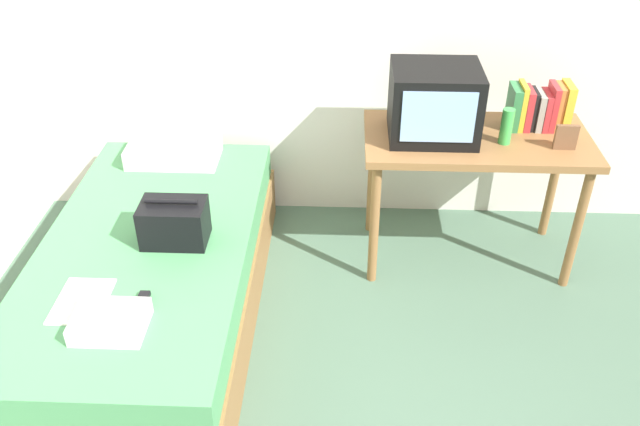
# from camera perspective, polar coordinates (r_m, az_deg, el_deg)

# --- Properties ---
(wall_back) EXTENTS (5.20, 0.10, 2.60)m
(wall_back) POSITION_cam_1_polar(r_m,az_deg,el_deg) (3.77, 3.58, 17.70)
(wall_back) COLOR silver
(wall_back) RESTS_ON ground
(bed) EXTENTS (1.00, 2.00, 0.49)m
(bed) POSITION_cam_1_polar(r_m,az_deg,el_deg) (3.39, -14.10, -5.64)
(bed) COLOR olive
(bed) RESTS_ON ground
(desk) EXTENTS (1.16, 0.60, 0.76)m
(desk) POSITION_cam_1_polar(r_m,az_deg,el_deg) (3.59, 13.14, 5.01)
(desk) COLOR olive
(desk) RESTS_ON ground
(tv) EXTENTS (0.44, 0.39, 0.36)m
(tv) POSITION_cam_1_polar(r_m,az_deg,el_deg) (3.43, 9.73, 9.28)
(tv) COLOR black
(tv) RESTS_ON desk
(water_bottle) EXTENTS (0.06, 0.06, 0.18)m
(water_bottle) POSITION_cam_1_polar(r_m,az_deg,el_deg) (3.47, 15.65, 7.14)
(water_bottle) COLOR green
(water_bottle) RESTS_ON desk
(book_row) EXTENTS (0.31, 0.16, 0.24)m
(book_row) POSITION_cam_1_polar(r_m,az_deg,el_deg) (3.67, 18.22, 8.56)
(book_row) COLOR #337F47
(book_row) RESTS_ON desk
(picture_frame) EXTENTS (0.11, 0.02, 0.13)m
(picture_frame) POSITION_cam_1_polar(r_m,az_deg,el_deg) (3.51, 20.28, 6.09)
(picture_frame) COLOR brown
(picture_frame) RESTS_ON desk
(pillow) EXTENTS (0.50, 0.29, 0.10)m
(pillow) POSITION_cam_1_polar(r_m,az_deg,el_deg) (3.85, -12.37, 5.14)
(pillow) COLOR silver
(pillow) RESTS_ON bed
(handbag) EXTENTS (0.30, 0.20, 0.22)m
(handbag) POSITION_cam_1_polar(r_m,az_deg,el_deg) (3.15, -12.35, -0.80)
(handbag) COLOR black
(handbag) RESTS_ON bed
(magazine) EXTENTS (0.21, 0.29, 0.01)m
(magazine) POSITION_cam_1_polar(r_m,az_deg,el_deg) (2.96, -19.69, -7.11)
(magazine) COLOR white
(magazine) RESTS_ON bed
(remote_dark) EXTENTS (0.04, 0.16, 0.02)m
(remote_dark) POSITION_cam_1_polar(r_m,az_deg,el_deg) (2.86, -15.07, -7.58)
(remote_dark) COLOR black
(remote_dark) RESTS_ON bed
(folded_towel) EXTENTS (0.28, 0.22, 0.08)m
(folded_towel) POSITION_cam_1_polar(r_m,az_deg,el_deg) (2.77, -17.49, -8.86)
(folded_towel) COLOR white
(folded_towel) RESTS_ON bed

